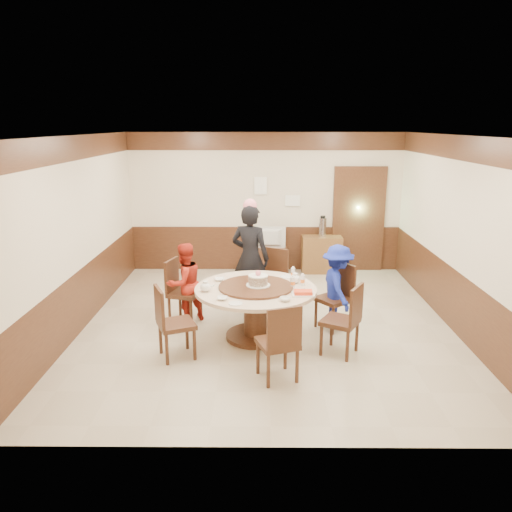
{
  "coord_description": "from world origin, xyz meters",
  "views": [
    {
      "loc": [
        -0.12,
        -7.09,
        2.96
      ],
      "look_at": [
        -0.17,
        -0.1,
        1.1
      ],
      "focal_mm": 35.0,
      "sensor_mm": 36.0,
      "label": 1
    }
  ],
  "objects_px": {
    "person_standing": "(250,258)",
    "side_cabinet": "(321,254)",
    "tv_stand": "(267,260)",
    "television": "(267,238)",
    "birthday_cake": "(258,280)",
    "person_blue": "(337,287)",
    "person_red": "(185,283)",
    "shrimp_platter": "(303,293)",
    "banquet_table": "(256,302)",
    "thermos": "(323,227)"
  },
  "relations": [
    {
      "from": "person_red",
      "to": "birthday_cake",
      "type": "distance_m",
      "value": 1.29
    },
    {
      "from": "person_red",
      "to": "shrimp_platter",
      "type": "distance_m",
      "value": 1.95
    },
    {
      "from": "person_standing",
      "to": "person_red",
      "type": "relative_size",
      "value": 1.4
    },
    {
      "from": "television",
      "to": "thermos",
      "type": "bearing_deg",
      "value": -178.72
    },
    {
      "from": "banquet_table",
      "to": "birthday_cake",
      "type": "xyz_separation_m",
      "value": [
        0.03,
        0.01,
        0.32
      ]
    },
    {
      "from": "birthday_cake",
      "to": "television",
      "type": "height_order",
      "value": "birthday_cake"
    },
    {
      "from": "tv_stand",
      "to": "television",
      "type": "distance_m",
      "value": 0.47
    },
    {
      "from": "person_standing",
      "to": "person_red",
      "type": "height_order",
      "value": "person_standing"
    },
    {
      "from": "tv_stand",
      "to": "television",
      "type": "relative_size",
      "value": 1.11
    },
    {
      "from": "person_blue",
      "to": "shrimp_platter",
      "type": "xyz_separation_m",
      "value": [
        -0.56,
        -0.69,
        0.14
      ]
    },
    {
      "from": "tv_stand",
      "to": "side_cabinet",
      "type": "distance_m",
      "value": 1.13
    },
    {
      "from": "tv_stand",
      "to": "side_cabinet",
      "type": "bearing_deg",
      "value": 1.53
    },
    {
      "from": "person_blue",
      "to": "thermos",
      "type": "relative_size",
      "value": 3.33
    },
    {
      "from": "person_standing",
      "to": "television",
      "type": "height_order",
      "value": "person_standing"
    },
    {
      "from": "tv_stand",
      "to": "person_standing",
      "type": "bearing_deg",
      "value": -98.08
    },
    {
      "from": "television",
      "to": "birthday_cake",
      "type": "bearing_deg",
      "value": 86.83
    },
    {
      "from": "side_cabinet",
      "to": "person_blue",
      "type": "bearing_deg",
      "value": -92.39
    },
    {
      "from": "person_standing",
      "to": "side_cabinet",
      "type": "distance_m",
      "value": 2.59
    },
    {
      "from": "birthday_cake",
      "to": "banquet_table",
      "type": "bearing_deg",
      "value": -166.37
    },
    {
      "from": "person_blue",
      "to": "birthday_cake",
      "type": "distance_m",
      "value": 1.24
    },
    {
      "from": "person_standing",
      "to": "side_cabinet",
      "type": "bearing_deg",
      "value": -103.12
    },
    {
      "from": "banquet_table",
      "to": "person_blue",
      "type": "relative_size",
      "value": 1.34
    },
    {
      "from": "banquet_table",
      "to": "tv_stand",
      "type": "distance_m",
      "value": 3.27
    },
    {
      "from": "shrimp_platter",
      "to": "television",
      "type": "distance_m",
      "value": 3.58
    },
    {
      "from": "side_cabinet",
      "to": "television",
      "type": "bearing_deg",
      "value": -178.47
    },
    {
      "from": "banquet_table",
      "to": "thermos",
      "type": "height_order",
      "value": "thermos"
    },
    {
      "from": "banquet_table",
      "to": "side_cabinet",
      "type": "bearing_deg",
      "value": 68.1
    },
    {
      "from": "person_standing",
      "to": "thermos",
      "type": "bearing_deg",
      "value": -103.18
    },
    {
      "from": "birthday_cake",
      "to": "side_cabinet",
      "type": "bearing_deg",
      "value": 68.55
    },
    {
      "from": "person_standing",
      "to": "shrimp_platter",
      "type": "bearing_deg",
      "value": 137.17
    },
    {
      "from": "birthday_cake",
      "to": "side_cabinet",
      "type": "relative_size",
      "value": 0.42
    },
    {
      "from": "tv_stand",
      "to": "birthday_cake",
      "type": "bearing_deg",
      "value": -92.92
    },
    {
      "from": "person_red",
      "to": "thermos",
      "type": "relative_size",
      "value": 3.26
    },
    {
      "from": "person_blue",
      "to": "side_cabinet",
      "type": "relative_size",
      "value": 1.58
    },
    {
      "from": "shrimp_platter",
      "to": "side_cabinet",
      "type": "bearing_deg",
      "value": 79.18
    },
    {
      "from": "person_standing",
      "to": "shrimp_platter",
      "type": "relative_size",
      "value": 5.78
    },
    {
      "from": "person_blue",
      "to": "birthday_cake",
      "type": "height_order",
      "value": "person_blue"
    },
    {
      "from": "person_red",
      "to": "tv_stand",
      "type": "bearing_deg",
      "value": -158.58
    },
    {
      "from": "banquet_table",
      "to": "person_standing",
      "type": "xyz_separation_m",
      "value": [
        -0.1,
        1.16,
        0.33
      ]
    },
    {
      "from": "shrimp_platter",
      "to": "thermos",
      "type": "xyz_separation_m",
      "value": [
        0.69,
        3.58,
        0.16
      ]
    },
    {
      "from": "television",
      "to": "side_cabinet",
      "type": "distance_m",
      "value": 1.17
    },
    {
      "from": "thermos",
      "to": "birthday_cake",
      "type": "bearing_deg",
      "value": -111.5
    },
    {
      "from": "side_cabinet",
      "to": "birthday_cake",
      "type": "bearing_deg",
      "value": -111.45
    },
    {
      "from": "shrimp_platter",
      "to": "side_cabinet",
      "type": "xyz_separation_m",
      "value": [
        0.68,
        3.58,
        -0.4
      ]
    },
    {
      "from": "person_standing",
      "to": "thermos",
      "type": "relative_size",
      "value": 4.56
    },
    {
      "from": "shrimp_platter",
      "to": "person_red",
      "type": "bearing_deg",
      "value": 152.16
    },
    {
      "from": "banquet_table",
      "to": "television",
      "type": "xyz_separation_m",
      "value": [
        0.2,
        3.25,
        0.19
      ]
    },
    {
      "from": "person_red",
      "to": "television",
      "type": "distance_m",
      "value": 2.94
    },
    {
      "from": "television",
      "to": "shrimp_platter",
      "type": "bearing_deg",
      "value": 96.73
    },
    {
      "from": "banquet_table",
      "to": "shrimp_platter",
      "type": "bearing_deg",
      "value": -25.74
    }
  ]
}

